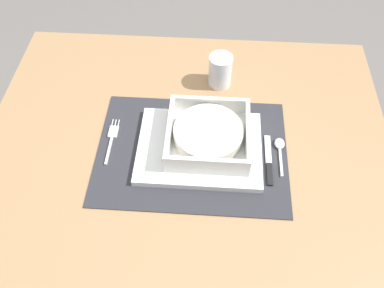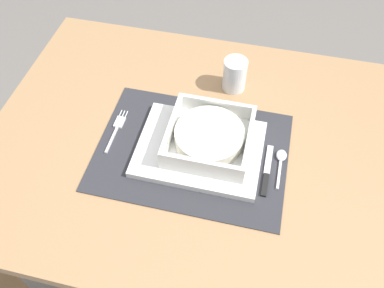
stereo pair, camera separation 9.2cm
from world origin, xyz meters
TOP-DOWN VIEW (x-y plane):
  - ground_plane at (0.00, 0.00)m, footprint 6.00×6.00m
  - dining_table at (0.00, 0.00)m, footprint 0.97×0.77m
  - placemat at (0.02, -0.03)m, footprint 0.44×0.33m
  - serving_plate at (0.03, -0.03)m, footprint 0.29×0.22m
  - porridge_bowl at (0.05, -0.01)m, footprint 0.19×0.19m
  - fork at (-0.18, -0.01)m, footprint 0.02×0.13m
  - spoon at (0.22, -0.01)m, footprint 0.02×0.11m
  - butter_knife at (0.19, -0.06)m, footprint 0.01×0.14m
  - drinking_glass at (0.07, 0.20)m, footprint 0.06×0.06m

SIDE VIEW (x-z plane):
  - ground_plane at x=0.00m, z-range 0.00..0.00m
  - dining_table at x=0.00m, z-range 0.27..1.03m
  - placemat at x=0.02m, z-range 0.76..0.76m
  - fork at x=-0.18m, z-range 0.76..0.76m
  - butter_knife at x=0.19m, z-range 0.76..0.77m
  - spoon at x=0.22m, z-range 0.76..0.77m
  - serving_plate at x=0.03m, z-range 0.76..0.78m
  - drinking_glass at x=0.07m, z-range 0.75..0.84m
  - porridge_bowl at x=0.05m, z-range 0.77..0.82m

